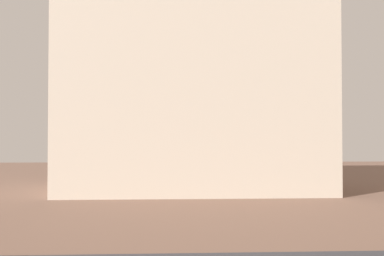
{
  "coord_description": "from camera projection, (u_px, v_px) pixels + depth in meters",
  "views": [
    {
      "loc": [
        -0.54,
        -2.91,
        5.18
      ],
      "look_at": [
        0.05,
        11.46,
        5.47
      ],
      "focal_mm": 35.02,
      "sensor_mm": 36.0,
      "label": 1
    }
  ],
  "objects": [
    {
      "name": "landmark_building",
      "position": [
        194.0,
        73.0,
        35.57
      ],
      "size": [
        24.31,
        10.37,
        37.71
      ],
      "color": "beige",
      "rests_on": "ground_plane"
    }
  ]
}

